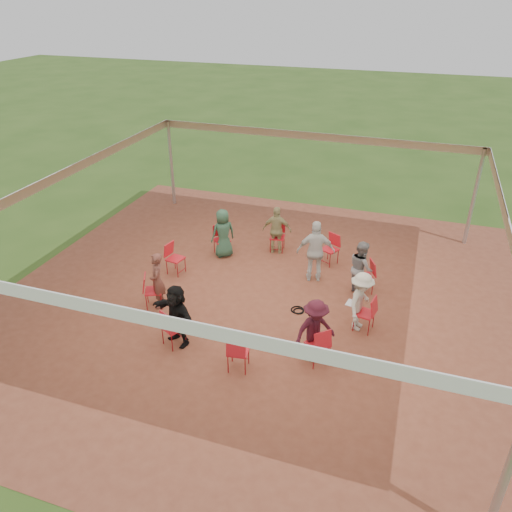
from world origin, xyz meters
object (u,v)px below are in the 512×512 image
(chair_7, at_px, (173,328))
(chair_9, at_px, (317,345))
(chair_5, at_px, (175,259))
(chair_6, at_px, (154,291))
(person_seated_6, at_px, (315,331))
(laptop, at_px, (353,302))
(chair_1, at_px, (364,277))
(chair_2, at_px, (330,250))
(person_seated_5, at_px, (177,315))
(person_seated_1, at_px, (361,268))
(person_seated_4, at_px, (157,281))
(chair_3, at_px, (277,237))
(cable_coil, at_px, (298,310))
(person_seated_2, at_px, (277,230))
(standing_person, at_px, (316,251))
(chair_0, at_px, (364,313))
(person_seated_0, at_px, (361,302))
(chair_4, at_px, (222,240))
(person_seated_3, at_px, (223,233))
(chair_8, at_px, (238,351))

(chair_7, bearing_deg, chair_9, 36.00)
(chair_5, height_order, chair_6, same)
(person_seated_6, height_order, laptop, person_seated_6)
(chair_1, xyz_separation_m, chair_7, (-3.67, -3.54, 0.00))
(chair_2, xyz_separation_m, person_seated_5, (-2.47, -4.62, 0.29))
(person_seated_1, distance_m, person_seated_4, 5.12)
(chair_1, xyz_separation_m, chair_3, (-2.78, 1.48, 0.00))
(cable_coil, relative_size, laptop, 1.21)
(chair_2, height_order, person_seated_2, person_seated_2)
(person_seated_2, xyz_separation_m, person_seated_4, (-1.95, -3.66, 0.00))
(chair_5, distance_m, standing_person, 3.83)
(standing_person, bearing_deg, person_seated_5, 43.22)
(chair_9, bearing_deg, chair_0, 18.00)
(person_seated_0, relative_size, person_seated_4, 1.00)
(chair_1, distance_m, person_seated_5, 4.99)
(chair_4, height_order, person_seated_3, person_seated_3)
(chair_3, xyz_separation_m, chair_7, (-0.89, -5.02, 0.00))
(chair_0, relative_size, chair_1, 1.00)
(person_seated_6, bearing_deg, person_seated_0, 18.00)
(person_seated_4, bearing_deg, person_seated_0, 72.00)
(chair_8, height_order, chair_9, same)
(laptop, bearing_deg, chair_0, -90.00)
(laptop, bearing_deg, person_seated_3, 71.37)
(person_seated_1, relative_size, person_seated_6, 1.00)
(person_seated_3, distance_m, person_seated_6, 5.12)
(person_seated_3, height_order, person_seated_5, same)
(person_seated_2, distance_m, standing_person, 1.85)
(chair_1, bearing_deg, chair_6, 90.00)
(chair_7, distance_m, person_seated_0, 4.25)
(chair_3, height_order, person_seated_4, person_seated_4)
(person_seated_3, bearing_deg, chair_4, -90.00)
(chair_0, distance_m, person_seated_5, 4.25)
(chair_8, bearing_deg, chair_2, 72.00)
(chair_4, height_order, person_seated_4, person_seated_4)
(chair_6, relative_size, person_seated_3, 0.62)
(chair_1, distance_m, person_seated_4, 5.25)
(chair_0, height_order, person_seated_2, person_seated_2)
(chair_3, distance_m, person_seated_4, 4.25)
(chair_8, relative_size, person_seated_5, 0.62)
(person_seated_2, relative_size, person_seated_6, 1.00)
(chair_5, xyz_separation_m, laptop, (5.00, -0.89, 0.23))
(chair_7, bearing_deg, person_seated_3, 125.05)
(person_seated_5, bearing_deg, chair_3, 108.43)
(chair_9, height_order, person_seated_4, person_seated_4)
(chair_6, relative_size, chair_7, 1.00)
(chair_1, bearing_deg, person_seated_0, 157.97)
(person_seated_6, bearing_deg, chair_7, 145.80)
(chair_4, bearing_deg, chair_7, 54.00)
(chair_5, xyz_separation_m, person_seated_5, (1.43, -2.73, 0.29))
(person_seated_2, bearing_deg, standing_person, 132.36)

